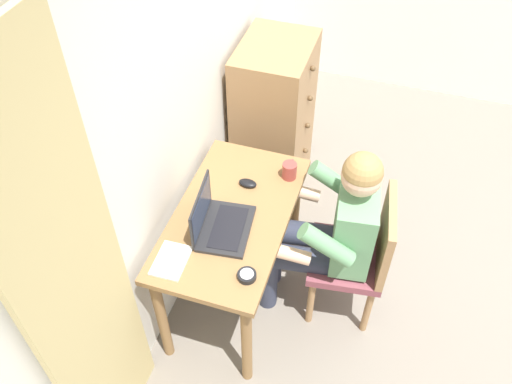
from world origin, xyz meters
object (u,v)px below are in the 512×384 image
object	(u,v)px
desk	(232,230)
person_seated	(330,227)
laptop	(218,222)
notebook_pad	(171,261)
dresser	(274,119)
chair	(360,253)
computer_mouse	(248,183)
desk_clock	(247,276)
coffee_mug	(290,170)

from	to	relation	value
desk	person_seated	world-z (taller)	person_seated
desk	laptop	xyz separation A→B (m)	(-0.11, 0.03, 0.18)
person_seated	laptop	world-z (taller)	person_seated
laptop	notebook_pad	bearing A→B (deg)	151.74
dresser	laptop	size ratio (longest dim) A/B	3.03
chair	computer_mouse	xyz separation A→B (m)	(0.06, 0.66, 0.28)
person_seated	notebook_pad	bearing A→B (deg)	127.69
person_seated	desk_clock	bearing A→B (deg)	149.07
notebook_pad	coffee_mug	xyz separation A→B (m)	(0.73, -0.38, 0.04)
laptop	computer_mouse	bearing A→B (deg)	-7.83
desk_clock	coffee_mug	xyz separation A→B (m)	(0.71, -0.01, 0.03)
notebook_pad	coffee_mug	size ratio (longest dim) A/B	1.75
dresser	computer_mouse	distance (m)	0.86
notebook_pad	computer_mouse	bearing A→B (deg)	-19.53
laptop	person_seated	bearing A→B (deg)	-64.24
person_seated	computer_mouse	bearing A→B (deg)	80.60
chair	coffee_mug	size ratio (longest dim) A/B	7.22
desk	desk_clock	xyz separation A→B (m)	(-0.35, -0.20, 0.14)
person_seated	computer_mouse	xyz separation A→B (m)	(0.08, 0.48, 0.10)
desk_clock	laptop	bearing A→B (deg)	44.18
person_seated	dresser	bearing A→B (deg)	32.32
desk	laptop	bearing A→B (deg)	162.88
laptop	computer_mouse	xyz separation A→B (m)	(0.34, -0.05, -0.04)
desk	laptop	world-z (taller)	laptop
chair	notebook_pad	size ratio (longest dim) A/B	4.12
desk_clock	notebook_pad	world-z (taller)	desk_clock
coffee_mug	dresser	bearing A→B (deg)	22.61
chair	desk_clock	size ratio (longest dim) A/B	9.62
chair	desk	bearing A→B (deg)	103.85
dresser	desk_clock	xyz separation A→B (m)	(-1.41, -0.28, 0.21)
notebook_pad	desk_clock	bearing A→B (deg)	-88.62
coffee_mug	chair	bearing A→B (deg)	-112.63
dresser	person_seated	xyz separation A→B (m)	(-0.91, -0.58, 0.11)
dresser	chair	distance (m)	1.17
person_seated	computer_mouse	size ratio (longest dim) A/B	11.84
person_seated	desk	bearing A→B (deg)	106.44
notebook_pad	person_seated	bearing A→B (deg)	-54.45
computer_mouse	coffee_mug	size ratio (longest dim) A/B	0.83
desk_clock	chair	bearing A→B (deg)	-42.80
person_seated	coffee_mug	xyz separation A→B (m)	(0.22, 0.29, 0.13)
chair	coffee_mug	bearing A→B (deg)	67.37
desk	computer_mouse	world-z (taller)	computer_mouse
dresser	coffee_mug	xyz separation A→B (m)	(-0.69, -0.29, 0.24)
laptop	coffee_mug	bearing A→B (deg)	-27.28
desk	desk_clock	world-z (taller)	desk_clock
desk	person_seated	size ratio (longest dim) A/B	0.89
dresser	computer_mouse	size ratio (longest dim) A/B	11.12
chair	desk_clock	distance (m)	0.76
dresser	coffee_mug	distance (m)	0.79
dresser	laptop	xyz separation A→B (m)	(-1.17, -0.05, 0.24)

